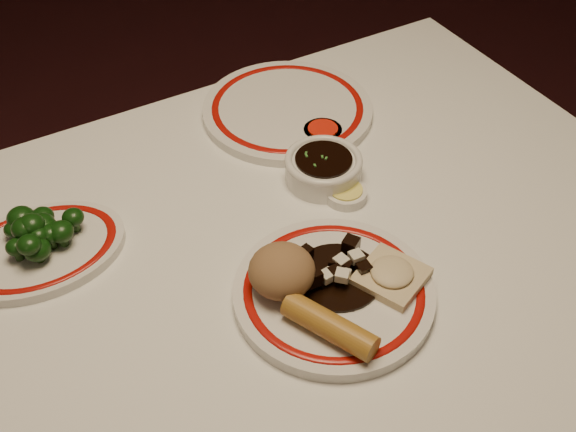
# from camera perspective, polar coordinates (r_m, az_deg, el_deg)

# --- Properties ---
(dining_table) EXTENTS (1.20, 0.90, 0.75)m
(dining_table) POSITION_cam_1_polar(r_m,az_deg,el_deg) (1.07, -0.09, -7.08)
(dining_table) COLOR white
(dining_table) RESTS_ON ground
(main_plate) EXTENTS (0.27, 0.27, 0.02)m
(main_plate) POSITION_cam_1_polar(r_m,az_deg,el_deg) (0.95, 3.63, -6.07)
(main_plate) COLOR silver
(main_plate) RESTS_ON dining_table
(rice_mound) EXTENTS (0.09, 0.09, 0.06)m
(rice_mound) POSITION_cam_1_polar(r_m,az_deg,el_deg) (0.92, -0.49, -4.36)
(rice_mound) COLOR #916844
(rice_mound) RESTS_ON main_plate
(spring_roll) EXTENTS (0.08, 0.13, 0.03)m
(spring_roll) POSITION_cam_1_polar(r_m,az_deg,el_deg) (0.89, 3.31, -8.66)
(spring_roll) COLOR #AE7A2A
(spring_roll) RESTS_ON main_plate
(fried_wonton) EXTENTS (0.11, 0.11, 0.02)m
(fried_wonton) POSITION_cam_1_polar(r_m,az_deg,el_deg) (0.96, 8.19, -4.62)
(fried_wonton) COLOR beige
(fried_wonton) RESTS_ON main_plate
(stirfry_heap) EXTENTS (0.12, 0.12, 0.03)m
(stirfry_heap) POSITION_cam_1_polar(r_m,az_deg,el_deg) (0.95, 3.70, -4.41)
(stirfry_heap) COLOR black
(stirfry_heap) RESTS_ON main_plate
(broccoli_plate) EXTENTS (0.25, 0.22, 0.02)m
(broccoli_plate) POSITION_cam_1_polar(r_m,az_deg,el_deg) (1.06, -19.05, -2.58)
(broccoli_plate) COLOR silver
(broccoli_plate) RESTS_ON dining_table
(broccoli_pile) EXTENTS (0.11, 0.10, 0.05)m
(broccoli_pile) POSITION_cam_1_polar(r_m,az_deg,el_deg) (1.04, -19.25, -1.18)
(broccoli_pile) COLOR #23471C
(broccoli_pile) RESTS_ON broccoli_plate
(soy_bowl) EXTENTS (0.12, 0.12, 0.04)m
(soy_bowl) POSITION_cam_1_polar(r_m,az_deg,el_deg) (1.11, 2.80, 3.72)
(soy_bowl) COLOR silver
(soy_bowl) RESTS_ON dining_table
(sweet_sour_dish) EXTENTS (0.06, 0.06, 0.02)m
(sweet_sour_dish) POSITION_cam_1_polar(r_m,az_deg,el_deg) (1.20, 2.76, 6.60)
(sweet_sour_dish) COLOR silver
(sweet_sour_dish) RESTS_ON dining_table
(mustard_dish) EXTENTS (0.06, 0.06, 0.02)m
(mustard_dish) POSITION_cam_1_polar(r_m,az_deg,el_deg) (1.09, 4.59, 1.77)
(mustard_dish) COLOR silver
(mustard_dish) RESTS_ON dining_table
(far_plate) EXTENTS (0.34, 0.34, 0.02)m
(far_plate) POSITION_cam_1_polar(r_m,az_deg,el_deg) (1.26, -0.04, 8.41)
(far_plate) COLOR silver
(far_plate) RESTS_ON dining_table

